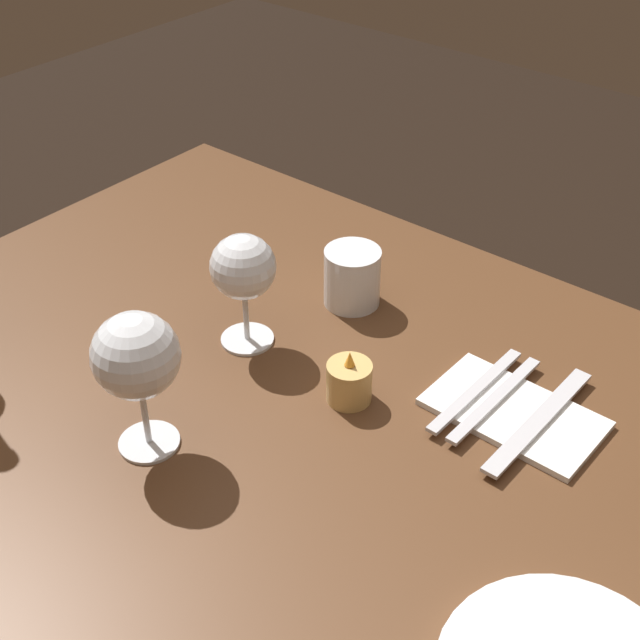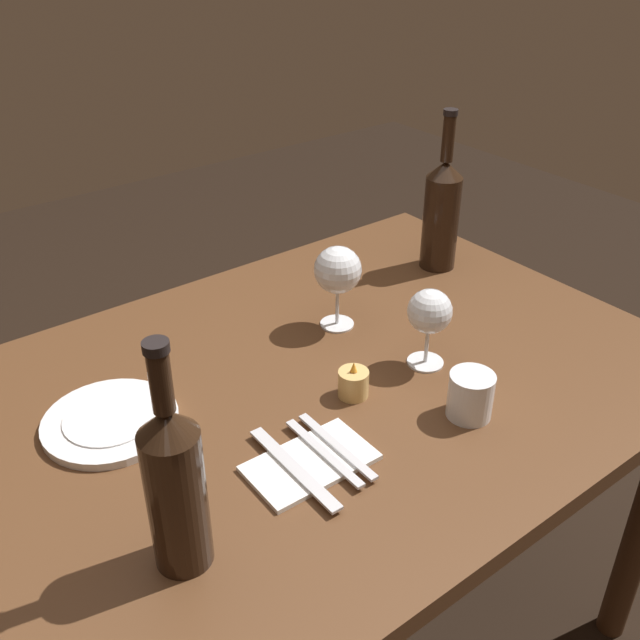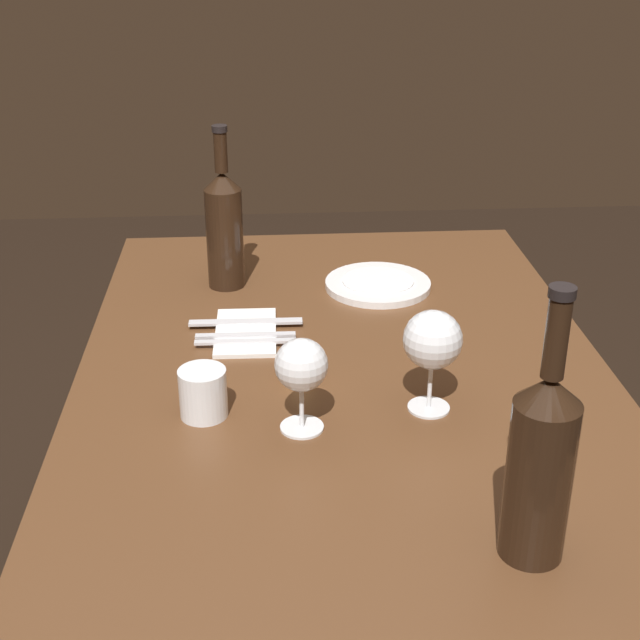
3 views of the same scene
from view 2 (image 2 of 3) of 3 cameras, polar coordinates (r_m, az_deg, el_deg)
dining_table at (r=1.32m, az=-0.75°, el=-8.04°), size 1.30×0.90×0.74m
wine_glass_left at (r=1.27m, az=8.61°, el=0.54°), size 0.08×0.08×0.15m
wine_glass_right at (r=1.36m, az=1.40°, el=3.83°), size 0.09×0.09×0.17m
wine_bottle at (r=1.61m, az=9.53°, el=8.39°), size 0.08×0.08×0.35m
wine_bottle_second at (r=0.90m, az=-11.32°, el=-12.54°), size 0.07×0.07×0.33m
water_tumbler at (r=1.19m, az=11.72°, el=-5.98°), size 0.07×0.07×0.08m
votive_candle at (r=1.22m, az=2.63°, el=-5.05°), size 0.05×0.05×0.07m
dinner_plate at (r=1.21m, az=-16.14°, el=-7.65°), size 0.22×0.22×0.02m
folded_napkin at (r=1.10m, az=-0.77°, el=-11.15°), size 0.19×0.11×0.01m
fork_inner at (r=1.10m, az=0.28°, el=-10.37°), size 0.02×0.18×0.00m
fork_outer at (r=1.12m, az=1.31°, el=-9.85°), size 0.02×0.18×0.00m
table_knife at (r=1.08m, az=-2.07°, el=-11.54°), size 0.02×0.21×0.00m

